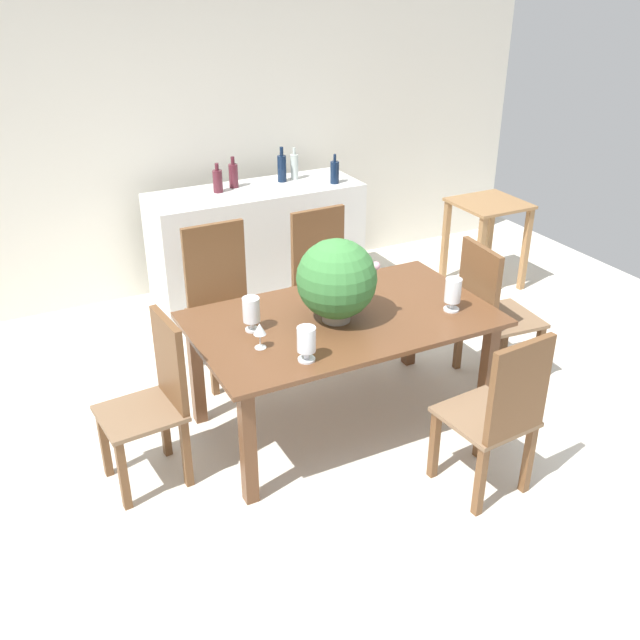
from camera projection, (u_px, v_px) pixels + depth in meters
The scene contains 20 objects.
ground_plane at pixel (347, 428), 4.55m from camera, with size 7.04×7.04×0.00m, color silver.
back_wall at pixel (198, 137), 6.02m from camera, with size 6.40×0.10×2.60m, color beige.
dining_table at pixel (342, 331), 4.32m from camera, with size 1.78×1.05×0.75m.
chair_near_right at pixel (501, 411), 3.76m from camera, with size 0.46×0.48×1.00m.
chair_far_left at pixel (222, 294), 4.98m from camera, with size 0.48×0.48×1.05m.
chair_foot_end at pixel (490, 308), 4.83m from camera, with size 0.50×0.49×1.00m.
chair_head_end at pixel (156, 395), 3.91m from camera, with size 0.46×0.44×0.98m.
chair_far_right at pixel (325, 274), 5.30m from camera, with size 0.48×0.49×1.03m.
flower_centerpiece at pixel (337, 280), 4.12m from camera, with size 0.47×0.47×0.50m.
crystal_vase_left at pixel (251, 311), 4.06m from camera, with size 0.10×0.10×0.20m.
crystal_vase_center_near at pixel (453, 292), 4.30m from camera, with size 0.10×0.10×0.21m.
crystal_vase_right at pixel (306, 341), 3.77m from camera, with size 0.10×0.10×0.19m.
wine_glass at pixel (260, 330), 3.89m from camera, with size 0.07×0.07×0.15m.
kitchen_counter at pixel (257, 245), 6.03m from camera, with size 1.74×0.61×0.97m, color silver.
wine_bottle_amber at pixel (294, 166), 6.01m from camera, with size 0.06×0.06×0.26m.
wine_bottle_dark at pixel (218, 181), 5.69m from camera, with size 0.08×0.08×0.23m.
wine_bottle_green at pixel (233, 175), 5.81m from camera, with size 0.08×0.08×0.25m.
wine_bottle_tall at pixel (282, 168), 5.95m from camera, with size 0.07×0.07×0.29m.
wine_bottle_clear at pixel (335, 172), 5.91m from camera, with size 0.07×0.07×0.24m.
side_table at pixel (487, 224), 6.26m from camera, with size 0.58×0.56×0.77m.
Camera 1 is at (-1.86, -3.25, 2.68)m, focal length 40.50 mm.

